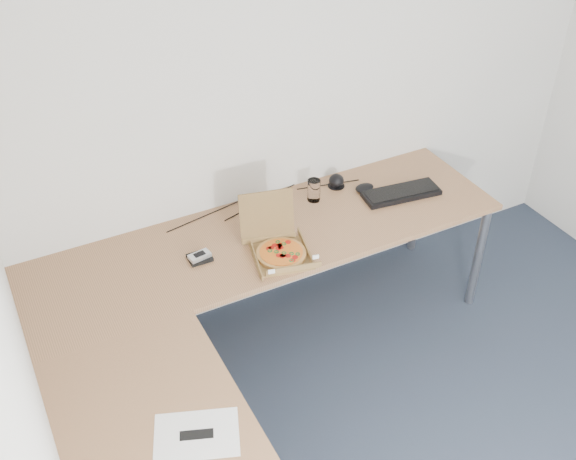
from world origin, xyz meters
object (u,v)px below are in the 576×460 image
pizza_box (280,249)px  keyboard (401,193)px  drinking_glass (314,190)px  wallet (200,258)px  desk (246,310)px

pizza_box → keyboard: (0.84, 0.16, -0.02)m
drinking_glass → keyboard: bearing=-22.1°
wallet → desk: bearing=-80.3°
drinking_glass → wallet: bearing=-165.3°
drinking_glass → keyboard: 0.49m
drinking_glass → keyboard: size_ratio=0.29×
keyboard → desk: bearing=-152.7°
desk → keyboard: 1.21m
pizza_box → keyboard: bearing=24.2°
desk → pizza_box: 0.40m
pizza_box → drinking_glass: bearing=55.3°
keyboard → wallet: bearing=-172.1°
pizza_box → keyboard: pizza_box is taller
desk → pizza_box: pizza_box is taller
pizza_box → wallet: size_ratio=2.87×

